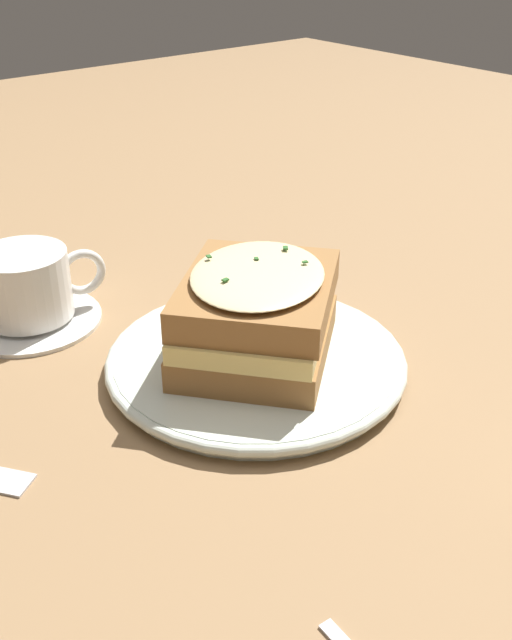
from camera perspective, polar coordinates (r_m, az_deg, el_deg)
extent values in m
plane|color=olive|center=(0.60, -2.64, -4.46)|extent=(2.40, 2.40, 0.00)
cylinder|color=silver|center=(0.60, 0.00, -3.22)|extent=(0.23, 0.23, 0.02)
torus|color=silver|center=(0.60, 0.00, -2.98)|extent=(0.24, 0.24, 0.01)
cube|color=olive|center=(0.59, 0.00, -1.58)|extent=(0.17, 0.17, 0.03)
cube|color=#EAD17A|center=(0.58, 0.00, 0.13)|extent=(0.17, 0.17, 0.02)
cube|color=olive|center=(0.57, 0.12, 2.02)|extent=(0.17, 0.17, 0.03)
ellipsoid|color=beige|center=(0.57, 0.12, 3.54)|extent=(0.16, 0.16, 0.01)
cube|color=#2D6028|center=(0.60, 2.26, 5.51)|extent=(0.01, 0.01, 0.00)
cube|color=#2D6028|center=(0.58, 0.04, 4.71)|extent=(0.00, 0.01, 0.00)
cube|color=#2D6028|center=(0.55, -2.03, 3.19)|extent=(0.01, 0.00, 0.00)
cube|color=#2D6028|center=(0.57, 3.76, 4.44)|extent=(0.00, 0.00, 0.00)
cube|color=#2D6028|center=(0.58, -3.61, 4.86)|extent=(0.00, 0.01, 0.00)
cylinder|color=white|center=(0.70, -16.81, 0.14)|extent=(0.13, 0.13, 0.01)
cylinder|color=white|center=(0.69, -17.21, 2.61)|extent=(0.08, 0.08, 0.06)
cylinder|color=#381E0F|center=(0.68, -17.49, 4.33)|extent=(0.07, 0.07, 0.00)
torus|color=white|center=(0.70, -13.12, 3.57)|extent=(0.04, 0.02, 0.04)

